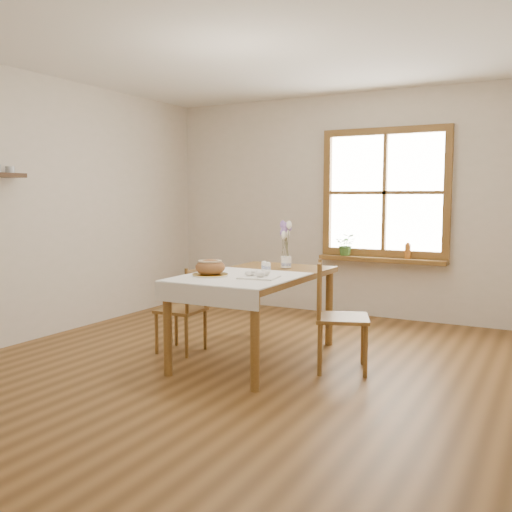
{
  "coord_description": "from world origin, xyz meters",
  "views": [
    {
      "loc": [
        2.3,
        -3.97,
        1.41
      ],
      "look_at": [
        0.0,
        0.3,
        0.9
      ],
      "focal_mm": 40.0,
      "sensor_mm": 36.0,
      "label": 1
    }
  ],
  "objects_px": {
    "dining_table": "(256,283)",
    "bread_plate": "(210,275)",
    "chair_right": "(342,316)",
    "flower_vase": "(286,263)",
    "chair_left": "(181,309)"
  },
  "relations": [
    {
      "from": "dining_table",
      "to": "bread_plate",
      "type": "height_order",
      "value": "bread_plate"
    },
    {
      "from": "chair_right",
      "to": "dining_table",
      "type": "bearing_deg",
      "value": 72.57
    },
    {
      "from": "bread_plate",
      "to": "flower_vase",
      "type": "distance_m",
      "value": 0.86
    },
    {
      "from": "dining_table",
      "to": "bread_plate",
      "type": "distance_m",
      "value": 0.45
    },
    {
      "from": "chair_left",
      "to": "flower_vase",
      "type": "xyz_separation_m",
      "value": [
        0.79,
        0.55,
        0.41
      ]
    },
    {
      "from": "chair_left",
      "to": "bread_plate",
      "type": "height_order",
      "value": "chair_left"
    },
    {
      "from": "bread_plate",
      "to": "flower_vase",
      "type": "xyz_separation_m",
      "value": [
        0.31,
        0.8,
        0.03
      ]
    },
    {
      "from": "chair_right",
      "to": "bread_plate",
      "type": "bearing_deg",
      "value": 92.16
    },
    {
      "from": "bread_plate",
      "to": "flower_vase",
      "type": "height_order",
      "value": "flower_vase"
    },
    {
      "from": "chair_left",
      "to": "chair_right",
      "type": "distance_m",
      "value": 1.49
    },
    {
      "from": "chair_left",
      "to": "flower_vase",
      "type": "bearing_deg",
      "value": 121.96
    },
    {
      "from": "dining_table",
      "to": "bread_plate",
      "type": "xyz_separation_m",
      "value": [
        -0.22,
        -0.38,
        0.1
      ]
    },
    {
      "from": "chair_right",
      "to": "flower_vase",
      "type": "distance_m",
      "value": 0.86
    },
    {
      "from": "chair_right",
      "to": "flower_vase",
      "type": "relative_size",
      "value": 8.5
    },
    {
      "from": "chair_left",
      "to": "dining_table",
      "type": "bearing_deg",
      "value": 97.2
    }
  ]
}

